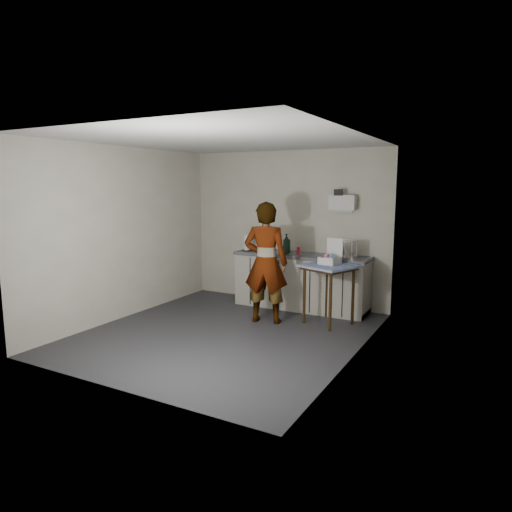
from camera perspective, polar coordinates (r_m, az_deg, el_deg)
The scene contains 15 objects.
ground at distance 6.40m, azimuth -3.82°, elevation -9.61°, with size 4.00×4.00×0.00m, color #2A2A2F.
wall_back at distance 7.85m, azimuth 3.88°, elevation 3.56°, with size 3.60×0.02×2.60m, color beige.
wall_right at distance 5.37m, azimuth 12.40°, elevation 0.90°, with size 0.02×4.00×2.60m, color beige.
wall_left at distance 7.22m, azimuth -16.03°, elevation 2.77°, with size 0.02×4.00×2.60m, color beige.
ceiling at distance 6.09m, azimuth -4.07°, elevation 14.22°, with size 3.60×4.00×0.01m, color silver.
kitchen_counter at distance 7.56m, azimuth 5.65°, elevation -3.37°, with size 2.24×0.62×0.91m.
wall_shelf at distance 7.39m, azimuth 10.79°, elevation 6.56°, with size 0.42×0.18×0.37m.
side_table at distance 6.70m, azimuth 9.12°, elevation -2.07°, with size 0.88×0.88×0.88m.
standing_man at distance 6.69m, azimuth 1.23°, elevation -0.84°, with size 0.65×0.43×1.79m, color #B2A593.
soap_bottle at distance 7.48m, azimuth 3.83°, elevation 1.55°, with size 0.13×0.13×0.33m, color black.
soda_can at distance 7.48m, azimuth 5.33°, elevation 0.69°, with size 0.06×0.06×0.11m, color red.
dark_bottle at distance 7.59m, azimuth 4.09°, elevation 1.22°, with size 0.06×0.06×0.21m, color black.
paper_towel at distance 7.79m, azimuth -1.13°, elevation 1.64°, with size 0.16×0.16×0.28m.
dish_rack at distance 7.20m, azimuth 10.74°, elevation 0.31°, with size 0.40×0.30×0.28m.
bakery_box at distance 6.77m, azimuth 9.27°, elevation -0.29°, with size 0.31×0.32×0.37m.
Camera 1 is at (3.26, -5.12, 2.03)m, focal length 32.00 mm.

